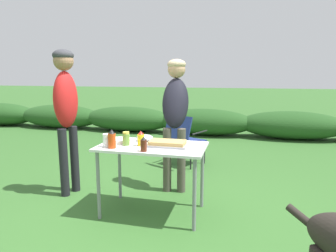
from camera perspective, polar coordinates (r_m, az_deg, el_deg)
ground_plane at (r=3.36m, az=-2.90°, el=-16.06°), size 60.00×60.00×0.00m
shrub_hedge at (r=7.37m, az=6.98°, el=0.80°), size 14.40×0.90×0.64m
folding_table at (r=3.13m, az=-3.00°, el=-5.07°), size 1.10×0.64×0.74m
food_tray at (r=3.07m, az=-0.10°, el=-3.37°), size 0.41×0.25×0.06m
plate_stack at (r=3.28m, az=-8.93°, el=-2.72°), size 0.23×0.23×0.04m
mixing_bowl at (r=3.31m, az=-4.45°, el=-2.25°), size 0.19×0.19×0.07m
paper_cup_stack at (r=3.09m, az=-11.57°, el=-2.69°), size 0.08×0.08×0.13m
bbq_sauce_bottle at (r=2.86m, az=-4.66°, el=-3.51°), size 0.06×0.06×0.14m
relish_jar at (r=3.13m, az=-7.98°, el=-2.40°), size 0.07×0.07×0.14m
mustard_bottle at (r=3.09m, az=-5.18°, el=-2.43°), size 0.07×0.07×0.15m
hot_sauce_bottle at (r=3.02m, az=-10.64°, el=-2.50°), size 0.08×0.08×0.19m
standing_person_in_dark_puffer at (r=3.76m, az=1.42°, el=3.65°), size 0.38×0.50×1.66m
standing_person_with_beanie at (r=3.77m, az=-18.87°, el=4.13°), size 0.30×0.37×1.75m
camp_chair_green_behind_table at (r=4.80m, az=3.03°, el=-2.18°), size 0.67×0.73×0.83m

